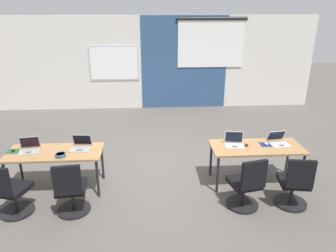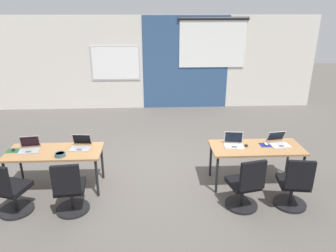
% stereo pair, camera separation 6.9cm
% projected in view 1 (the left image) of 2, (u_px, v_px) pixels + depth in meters
% --- Properties ---
extents(ground_plane, '(24.00, 24.00, 0.00)m').
position_uv_depth(ground_plane, '(157.00, 169.00, 6.25)').
color(ground_plane, '#56514C').
extents(back_wall_assembly, '(10.00, 0.27, 2.80)m').
position_uv_depth(back_wall_assembly, '(153.00, 63.00, 9.67)').
color(back_wall_assembly, silver).
rests_on(back_wall_assembly, ground).
extents(desk_near_left, '(1.60, 0.70, 0.72)m').
position_uv_depth(desk_near_left, '(55.00, 155.00, 5.36)').
color(desk_near_left, '#A37547').
rests_on(desk_near_left, ground).
extents(desk_near_right, '(1.60, 0.70, 0.72)m').
position_uv_depth(desk_near_right, '(256.00, 149.00, 5.56)').
color(desk_near_right, '#A37547').
rests_on(desk_near_right, ground).
extents(laptop_near_left_end, '(0.37, 0.33, 0.23)m').
position_uv_depth(laptop_near_left_end, '(29.00, 148.00, 5.34)').
color(laptop_near_left_end, '#9E9EA3').
rests_on(laptop_near_left_end, desk_near_left).
extents(mousepad_near_left_end, '(0.22, 0.19, 0.00)m').
position_uv_depth(mousepad_near_left_end, '(13.00, 151.00, 5.33)').
color(mousepad_near_left_end, '#23512D').
rests_on(mousepad_near_left_end, desk_near_left).
extents(mouse_near_left_end, '(0.08, 0.11, 0.03)m').
position_uv_depth(mouse_near_left_end, '(13.00, 150.00, 5.33)').
color(mouse_near_left_end, black).
rests_on(mouse_near_left_end, mousepad_near_left_end).
extents(chair_near_left_end, '(0.55, 0.60, 0.92)m').
position_uv_depth(chair_near_left_end, '(10.00, 194.00, 4.74)').
color(chair_near_left_end, black).
rests_on(chair_near_left_end, ground).
extents(laptop_near_right_end, '(0.37, 0.36, 0.22)m').
position_uv_depth(laptop_near_right_end, '(279.00, 141.00, 5.62)').
color(laptop_near_right_end, silver).
rests_on(laptop_near_right_end, desk_near_right).
extents(mousepad_near_right_end, '(0.22, 0.19, 0.00)m').
position_uv_depth(mousepad_near_right_end, '(266.00, 144.00, 5.60)').
color(mousepad_near_right_end, navy).
rests_on(mousepad_near_right_end, desk_near_right).
extents(mouse_near_right_end, '(0.07, 0.11, 0.03)m').
position_uv_depth(mouse_near_right_end, '(266.00, 143.00, 5.60)').
color(mouse_near_right_end, silver).
rests_on(mouse_near_right_end, mousepad_near_right_end).
extents(chair_near_right_end, '(0.52, 0.57, 0.92)m').
position_uv_depth(chair_near_right_end, '(294.00, 186.00, 4.95)').
color(chair_near_right_end, black).
rests_on(chair_near_right_end, ground).
extents(laptop_near_right_inner, '(0.36, 0.31, 0.24)m').
position_uv_depth(laptop_near_right_inner, '(234.00, 143.00, 5.56)').
color(laptop_near_right_inner, silver).
rests_on(laptop_near_right_inner, desk_near_right).
extents(mouse_near_right_inner, '(0.07, 0.11, 0.03)m').
position_uv_depth(mouse_near_right_inner, '(247.00, 145.00, 5.55)').
color(mouse_near_right_inner, black).
rests_on(mouse_near_right_inner, desk_near_right).
extents(chair_near_right_inner, '(0.53, 0.58, 0.92)m').
position_uv_depth(chair_near_right_inner, '(246.00, 187.00, 4.91)').
color(chair_near_right_inner, black).
rests_on(chair_near_right_inner, ground).
extents(laptop_near_left_inner, '(0.35, 0.33, 0.23)m').
position_uv_depth(laptop_near_left_inner, '(81.00, 146.00, 5.43)').
color(laptop_near_left_inner, '#9E9EA3').
rests_on(laptop_near_left_inner, desk_near_left).
extents(chair_near_left_inner, '(0.52, 0.56, 0.92)m').
position_uv_depth(chair_near_left_inner, '(71.00, 192.00, 4.78)').
color(chair_near_left_inner, black).
rests_on(chair_near_left_inner, ground).
extents(snack_bowl, '(0.18, 0.18, 0.06)m').
position_uv_depth(snack_bowl, '(61.00, 155.00, 5.13)').
color(snack_bowl, '#3D6070').
rests_on(snack_bowl, desk_near_left).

